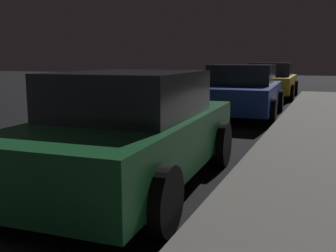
# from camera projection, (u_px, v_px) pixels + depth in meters

# --- Properties ---
(car_green) EXTENTS (2.12, 4.13, 1.43)m
(car_green) POSITION_uv_depth(u_px,v_px,m) (131.00, 130.00, 4.90)
(car_green) COLOR #19592D
(car_green) RESTS_ON ground
(car_blue) EXTENTS (2.27, 4.35, 1.43)m
(car_blue) POSITION_uv_depth(u_px,v_px,m) (242.00, 91.00, 10.98)
(car_blue) COLOR navy
(car_blue) RESTS_ON ground
(car_yellow_cab) EXTENTS (2.12, 4.41, 1.43)m
(car_yellow_cab) POSITION_uv_depth(u_px,v_px,m) (271.00, 80.00, 16.39)
(car_yellow_cab) COLOR gold
(car_yellow_cab) RESTS_ON ground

